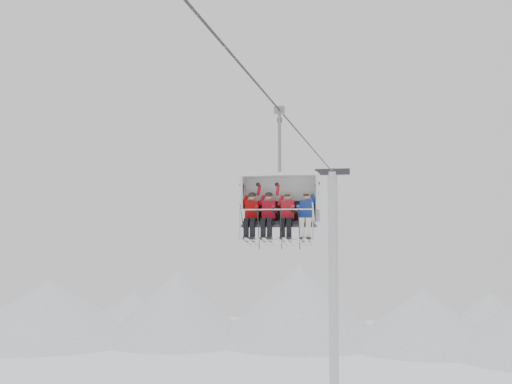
% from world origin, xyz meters
% --- Properties ---
extents(ridgeline, '(72.00, 21.00, 7.00)m').
position_xyz_m(ridgeline, '(-1.58, 42.05, 2.84)').
color(ridgeline, silver).
rests_on(ridgeline, ground).
extents(lift_tower_right, '(2.00, 1.80, 13.48)m').
position_xyz_m(lift_tower_right, '(0.00, 22.00, 5.78)').
color(lift_tower_right, '#BBBEC3').
rests_on(lift_tower_right, ground).
extents(haul_cable, '(0.06, 50.00, 0.06)m').
position_xyz_m(haul_cable, '(0.00, 0.00, 13.30)').
color(haul_cable, '#2F2F34').
rests_on(haul_cable, lift_tower_left).
extents(chairlift_carrier, '(2.29, 1.17, 3.98)m').
position_xyz_m(chairlift_carrier, '(0.00, 3.58, 10.66)').
color(chairlift_carrier, black).
rests_on(chairlift_carrier, haul_cable).
extents(skier_far_left, '(0.39, 1.69, 1.57)m').
position_xyz_m(skier_far_left, '(-0.81, 3.27, 10.19)').
color(skier_far_left, '#A50806').
rests_on(skier_far_left, chairlift_carrier).
extents(skier_center_left, '(0.39, 1.69, 1.57)m').
position_xyz_m(skier_center_left, '(-0.31, 3.27, 10.19)').
color(skier_center_left, '#AE0C1C').
rests_on(skier_center_left, chairlift_carrier).
extents(skier_center_right, '(0.39, 1.69, 1.56)m').
position_xyz_m(skier_center_right, '(0.26, 3.27, 10.19)').
color(skier_center_right, red).
rests_on(skier_center_right, chairlift_carrier).
extents(skier_far_right, '(0.39, 1.69, 1.57)m').
position_xyz_m(skier_far_right, '(0.81, 3.27, 10.19)').
color(skier_far_right, navy).
rests_on(skier_far_right, chairlift_carrier).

